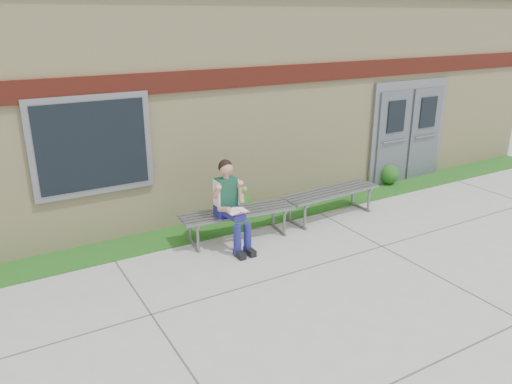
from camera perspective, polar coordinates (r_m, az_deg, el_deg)
ground at (r=7.68m, az=11.36°, el=-9.15°), size 80.00×80.00×0.00m
grass_strip at (r=9.56m, az=1.12°, el=-2.77°), size 16.00×0.80×0.02m
school_building at (r=11.97m, az=-7.45°, el=12.00°), size 16.20×6.22×4.20m
bench_left at (r=8.51m, az=-2.12°, el=-2.89°), size 2.01×0.75×0.51m
bench_right at (r=9.54m, az=8.52°, el=-0.53°), size 2.02×0.67×0.52m
girl at (r=8.09m, az=-2.90°, el=-1.25°), size 0.52×0.85×1.46m
shrub_mid at (r=9.48m, az=-1.79°, el=-1.41°), size 0.46×0.46×0.46m
shrub_east at (r=11.70m, az=14.94°, el=1.97°), size 0.44×0.44×0.44m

